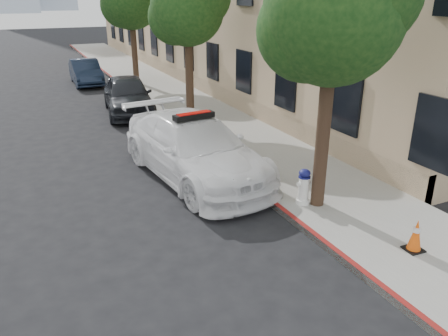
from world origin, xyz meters
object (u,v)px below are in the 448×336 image
parked_car_far (86,72)px  parked_car_mid (128,95)px  fire_hydrant (304,187)px  traffic_cone (416,235)px  police_car (195,148)px

parked_car_far → parked_car_mid: bearing=-84.2°
parked_car_far → fire_hydrant: (2.09, -17.41, -0.10)m
parked_car_far → traffic_cone: bearing=-80.7°
police_car → parked_car_mid: police_car is taller
police_car → parked_car_far: 14.58m
police_car → parked_car_far: police_car is taller
police_car → fire_hydrant: 3.23m
police_car → fire_hydrant: police_car is taller
police_car → parked_car_mid: size_ratio=1.31×
parked_car_far → traffic_cone: (2.83, -19.94, -0.19)m
traffic_cone → fire_hydrant: bearing=106.4°
parked_car_mid → traffic_cone: size_ratio=7.06×
police_car → parked_car_mid: bearing=83.4°
parked_car_far → traffic_cone: parked_car_far is taller
police_car → traffic_cone: size_ratio=9.22×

